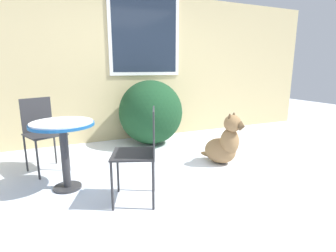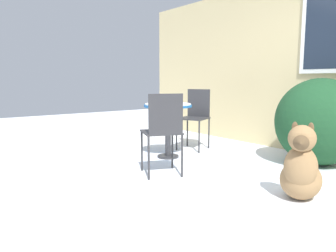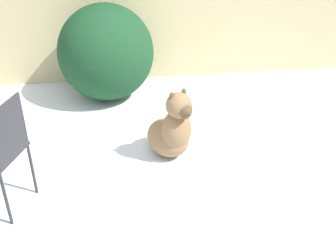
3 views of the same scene
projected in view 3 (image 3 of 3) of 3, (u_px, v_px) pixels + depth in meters
ground_plane at (93, 183)px, 3.64m from camera, size 16.00×16.00×0.00m
shrub_left at (106, 52)px, 4.83m from camera, size 1.10×1.10×1.11m
dog at (172, 131)px, 3.87m from camera, size 0.53×0.62×0.73m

